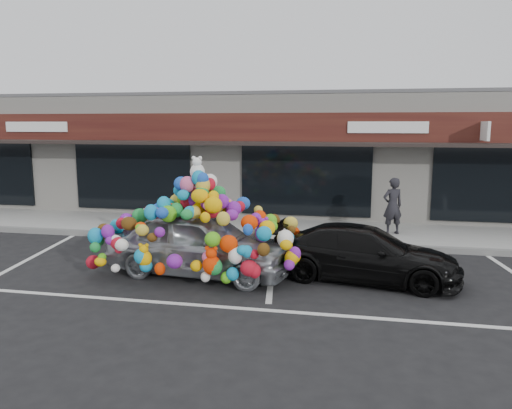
# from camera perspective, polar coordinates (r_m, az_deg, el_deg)

# --- Properties ---
(ground) EXTENTS (90.00, 90.00, 0.00)m
(ground) POSITION_cam_1_polar(r_m,az_deg,el_deg) (11.99, -11.74, -6.77)
(ground) COLOR black
(ground) RESTS_ON ground
(shop_building) EXTENTS (24.00, 7.20, 4.31)m
(shop_building) POSITION_cam_1_polar(r_m,az_deg,el_deg) (19.59, -2.20, 6.02)
(shop_building) COLOR silver
(shop_building) RESTS_ON ground
(sidewalk) EXTENTS (26.00, 3.00, 0.15)m
(sidewalk) POSITION_cam_1_polar(r_m,az_deg,el_deg) (15.61, -6.00, -2.60)
(sidewalk) COLOR gray
(sidewalk) RESTS_ON ground
(kerb) EXTENTS (26.00, 0.18, 0.16)m
(kerb) POSITION_cam_1_polar(r_m,az_deg,el_deg) (14.22, -7.80, -3.81)
(kerb) COLOR slate
(kerb) RESTS_ON ground
(parking_stripe_left) EXTENTS (0.73, 4.37, 0.01)m
(parking_stripe_left) POSITION_cam_1_polar(r_m,az_deg,el_deg) (13.70, -23.87, -5.34)
(parking_stripe_left) COLOR silver
(parking_stripe_left) RESTS_ON ground
(parking_stripe_mid) EXTENTS (0.73, 4.37, 0.01)m
(parking_stripe_mid) POSITION_cam_1_polar(r_m,az_deg,el_deg) (11.40, 1.83, -7.39)
(parking_stripe_mid) COLOR silver
(parking_stripe_mid) RESTS_ON ground
(lane_line) EXTENTS (14.00, 0.12, 0.01)m
(lane_line) POSITION_cam_1_polar(r_m,az_deg,el_deg) (9.27, -5.80, -11.43)
(lane_line) COLOR silver
(lane_line) RESTS_ON ground
(toy_car) EXTENTS (2.98, 4.57, 2.55)m
(toy_car) POSITION_cam_1_polar(r_m,az_deg,el_deg) (10.88, -6.43, -3.58)
(toy_car) COLOR #999DA3
(toy_car) RESTS_ON ground
(black_sedan) EXTENTS (2.20, 4.12, 1.14)m
(black_sedan) POSITION_cam_1_polar(r_m,az_deg,el_deg) (10.76, 12.31, -5.50)
(black_sedan) COLOR black
(black_sedan) RESTS_ON ground
(pedestrian_a) EXTENTS (0.70, 0.59, 1.62)m
(pedestrian_a) POSITION_cam_1_polar(r_m,az_deg,el_deg) (14.64, 15.34, -0.16)
(pedestrian_a) COLOR #232429
(pedestrian_a) RESTS_ON sidewalk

